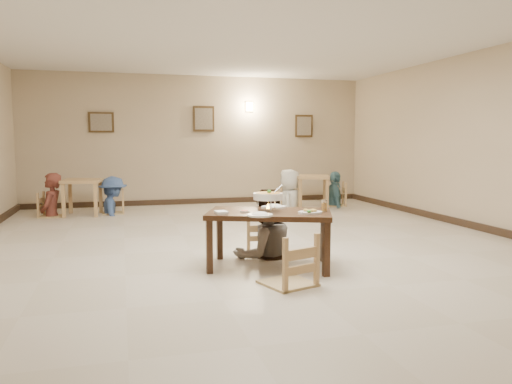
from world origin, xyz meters
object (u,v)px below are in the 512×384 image
object	(u,v)px
bg_chair_ll	(51,194)
bg_diner_c	(290,169)
main_table	(269,218)
bg_chair_lr	(113,191)
chair_far	(264,222)
curry_warmer	(268,196)
chair_near	(288,236)
drink_glass	(324,206)
bg_diner_a	(50,173)
main_diner	(265,189)
bg_chair_rr	(335,184)
bg_diner_d	(335,171)
bg_diner_b	(112,176)
bg_table_right	(313,182)
bg_table_left	(82,186)
bg_chair_rl	(290,188)

from	to	relation	value
bg_chair_ll	bg_diner_c	bearing A→B (deg)	-79.60
main_table	bg_chair_lr	world-z (taller)	bg_chair_lr
chair_far	curry_warmer	xyz separation A→B (m)	(-0.14, -0.67, 0.41)
chair_near	bg_diner_c	xyz separation A→B (m)	(1.97, 5.69, 0.34)
drink_glass	bg_diner_a	xyz separation A→B (m)	(-3.65, 5.04, 0.13)
drink_glass	bg_chair_ll	size ratio (longest dim) A/B	0.15
drink_glass	curry_warmer	bearing A→B (deg)	166.22
main_diner	drink_glass	world-z (taller)	main_diner
main_diner	bg_diner_a	bearing A→B (deg)	-61.42
bg_chair_rr	bg_diner_d	world-z (taller)	bg_diner_d
main_table	bg_chair_rr	size ratio (longest dim) A/B	1.58
drink_glass	bg_chair_ll	bearing A→B (deg)	125.91
chair_near	bg_diner_c	bearing A→B (deg)	-127.67
bg_diner_d	bg_diner_b	bearing A→B (deg)	101.55
curry_warmer	bg_table_right	xyz separation A→B (m)	(2.52, 4.93, -0.28)
main_diner	curry_warmer	world-z (taller)	main_diner
curry_warmer	bg_table_right	bearing A→B (deg)	62.95
main_table	chair_far	bearing A→B (deg)	100.15
bg_table_left	bg_diner_c	bearing A→B (deg)	0.27
curry_warmer	bg_diner_c	bearing A→B (deg)	68.32
chair_near	bg_diner_c	distance (m)	6.03
bg_chair_lr	bg_diner_a	bearing A→B (deg)	-84.20
bg_chair_lr	bg_diner_a	distance (m)	1.24
drink_glass	bg_chair_rl	world-z (taller)	bg_chair_rl
drink_glass	bg_diner_a	world-z (taller)	bg_diner_a
main_diner	bg_chair_lr	xyz separation A→B (m)	(-1.97, 4.42, -0.42)
bg_chair_lr	bg_diner_a	size ratio (longest dim) A/B	0.53
bg_chair_rr	bg_chair_ll	bearing A→B (deg)	-73.41
bg_chair_ll	bg_chair_lr	world-z (taller)	bg_chair_lr
drink_glass	bg_chair_rl	xyz separation A→B (m)	(1.33, 5.13, -0.31)
bg_table_right	bg_diner_b	bearing A→B (deg)	178.99
drink_glass	bg_table_left	world-z (taller)	drink_glass
bg_chair_rr	bg_diner_d	distance (m)	0.28
curry_warmer	bg_diner_c	world-z (taller)	bg_diner_c
bg_chair_lr	bg_chair_rl	bearing A→B (deg)	89.05
curry_warmer	bg_diner_c	size ratio (longest dim) A/B	0.22
main_table	bg_table_right	bearing A→B (deg)	83.71
drink_glass	bg_table_left	size ratio (longest dim) A/B	0.17
main_diner	bg_table_right	bearing A→B (deg)	-126.42
bg_diner_a	bg_chair_rl	bearing A→B (deg)	103.01
drink_glass	bg_diner_a	distance (m)	6.22
chair_near	bg_chair_ll	distance (m)	6.36
drink_glass	bg_chair_lr	distance (m)	5.74
bg_chair_rr	bg_table_right	bearing A→B (deg)	-72.90
bg_diner_a	main_table	bearing A→B (deg)	43.95
curry_warmer	drink_glass	bearing A→B (deg)	-13.78
chair_near	curry_warmer	bearing A→B (deg)	-108.10
main_table	bg_chair_ll	world-z (taller)	bg_chair_ll
bg_table_left	bg_diner_d	bearing A→B (deg)	-0.06
bg_chair_rr	bg_diner_b	world-z (taller)	bg_diner_b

